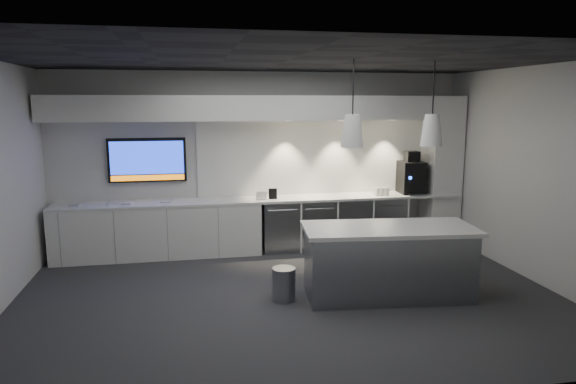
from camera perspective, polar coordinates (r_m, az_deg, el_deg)
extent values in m
plane|color=#2E2E31|center=(6.80, 0.21, -11.58)|extent=(7.00, 7.00, 0.00)
plane|color=black|center=(6.34, 0.22, 14.50)|extent=(7.00, 7.00, 0.00)
plane|color=silver|center=(8.85, -2.94, 3.49)|extent=(7.00, 0.00, 7.00)
plane|color=silver|center=(4.03, 7.17, -4.48)|extent=(7.00, 0.00, 7.00)
plane|color=silver|center=(7.87, 26.10, 1.66)|extent=(0.00, 7.00, 7.00)
cube|color=white|center=(8.62, -2.60, -0.85)|extent=(6.80, 0.65, 0.04)
cube|color=white|center=(8.65, -14.16, -4.17)|extent=(3.30, 0.63, 0.86)
cube|color=gray|center=(8.76, -0.96, -3.72)|extent=(0.60, 0.61, 0.85)
cube|color=gray|center=(8.89, 3.05, -3.53)|extent=(0.60, 0.61, 0.85)
cube|color=gray|center=(9.06, 6.93, -3.33)|extent=(0.60, 0.61, 0.85)
cube|color=gray|center=(9.27, 10.64, -3.12)|extent=(0.60, 0.61, 0.85)
cube|color=white|center=(9.07, 4.62, 3.95)|extent=(4.60, 0.03, 1.30)
cube|color=white|center=(8.49, -2.71, 9.30)|extent=(6.90, 0.60, 0.40)
cube|color=white|center=(9.58, 16.67, 2.37)|extent=(0.55, 0.55, 2.60)
cube|color=black|center=(8.73, -15.36, 3.45)|extent=(1.25, 0.06, 0.72)
cube|color=#132DB8|center=(8.69, -15.39, 3.69)|extent=(1.17, 0.00, 0.54)
cube|color=orange|center=(8.73, -15.29, 1.54)|extent=(1.17, 0.00, 0.09)
cube|color=gray|center=(6.82, 11.04, -7.81)|extent=(2.16, 1.04, 0.88)
cube|color=white|center=(6.70, 11.17, -4.02)|extent=(2.27, 1.16, 0.05)
cylinder|color=gray|center=(6.64, -0.47, -10.18)|extent=(0.39, 0.39, 0.42)
cube|color=black|center=(9.35, 13.52, 1.60)|extent=(0.44, 0.49, 0.56)
cube|color=black|center=(9.30, 13.62, 3.86)|extent=(0.24, 0.24, 0.18)
cube|color=gray|center=(9.17, 14.10, -0.27)|extent=(0.32, 0.22, 0.03)
cube|color=black|center=(8.54, -1.70, -0.19)|extent=(0.14, 0.04, 0.18)
cube|color=white|center=(8.48, -2.97, -0.41)|extent=(0.18, 0.04, 0.14)
cube|color=#BDBDBD|center=(8.68, -22.53, -1.33)|extent=(0.20, 0.20, 0.02)
cube|color=#BDBDBD|center=(8.60, -18.94, -1.20)|extent=(0.19, 0.19, 0.02)
cube|color=#BDBDBD|center=(8.53, -17.38, -1.20)|extent=(0.20, 0.20, 0.02)
cube|color=#BDBDBD|center=(8.51, -13.33, -1.04)|extent=(0.19, 0.19, 0.02)
cone|color=white|center=(6.33, 7.15, 6.74)|extent=(0.28, 0.28, 0.40)
cylinder|color=black|center=(6.32, 7.26, 11.71)|extent=(0.02, 0.02, 0.70)
cone|color=white|center=(6.73, 15.68, 6.63)|extent=(0.28, 0.28, 0.40)
cylinder|color=black|center=(6.72, 15.90, 11.31)|extent=(0.02, 0.02, 0.70)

